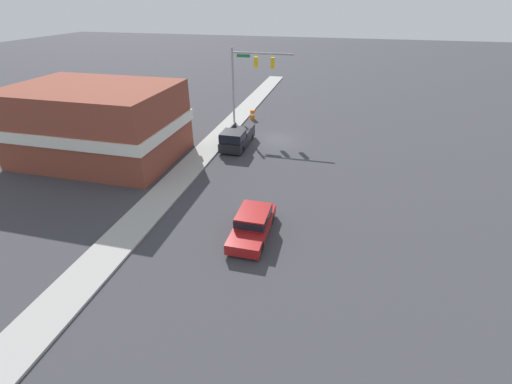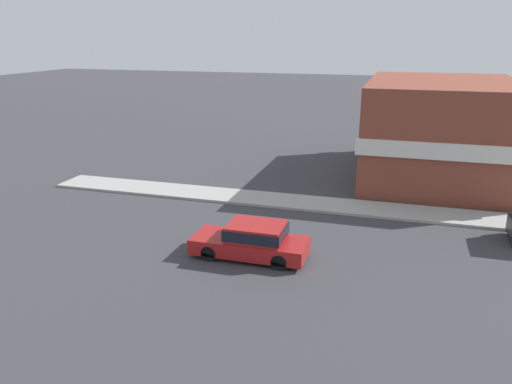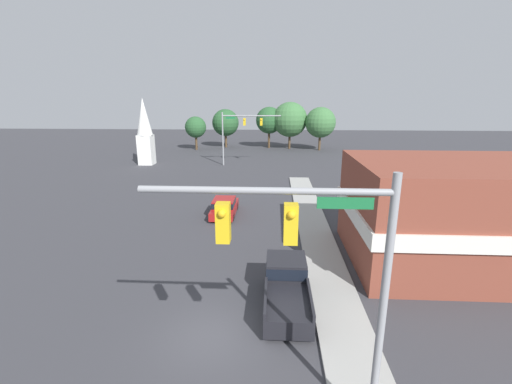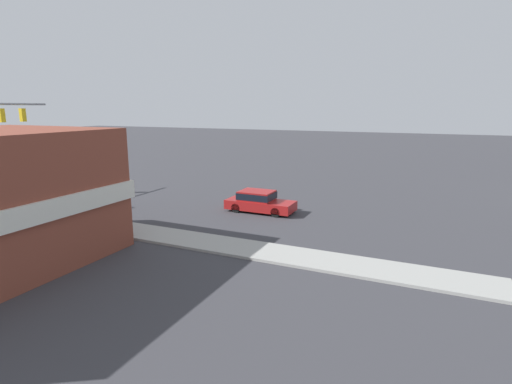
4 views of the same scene
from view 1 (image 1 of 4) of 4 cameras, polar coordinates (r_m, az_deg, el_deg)
The scene contains 7 objects.
ground_plane at distance 34.60m, azimuth 3.28°, elevation 8.68°, with size 200.00×200.00×0.00m, color #38383D.
sidewalk_curb at distance 35.99m, azimuth -5.79°, elevation 9.54°, with size 2.40×60.00×0.14m.
near_signal_assembly at distance 37.61m, azimuth -1.05°, elevation 19.49°, with size 6.51×0.49×7.98m.
car_lead at distance 20.38m, azimuth -0.52°, elevation -5.13°, with size 1.94×4.81×1.49m.
pickup_truck_parked at distance 32.46m, azimuth -3.35°, elevation 8.95°, with size 2.10×5.29×1.86m.
construction_barrel at distance 40.67m, azimuth -0.60°, elevation 12.80°, with size 0.56×0.56×1.08m.
corner_brick_building at distance 32.50m, azimuth -24.88°, elevation 10.35°, with size 13.41×9.33×6.20m.
Camera 1 is at (-5.85, 31.75, 12.45)m, focal length 24.00 mm.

